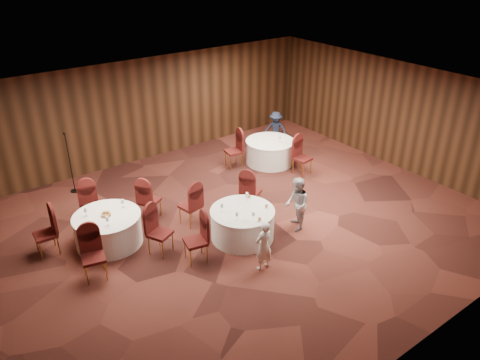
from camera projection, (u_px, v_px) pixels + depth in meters
ground at (238, 224)px, 11.67m from camera, size 12.00×12.00×0.00m
room_shell at (238, 152)px, 10.77m from camera, size 12.00×12.00×12.00m
table_main at (242, 224)px, 11.00m from camera, size 1.51×1.51×0.74m
table_left at (108, 229)px, 10.79m from camera, size 1.55×1.55×0.74m
table_right at (270, 152)px, 14.73m from camera, size 1.53×1.53×0.74m
chairs_main at (214, 211)px, 11.26m from camera, size 2.99×1.99×1.00m
chairs_left at (108, 223)px, 10.78m from camera, size 3.18×3.06×1.00m
chairs_right at (267, 155)px, 14.21m from camera, size 1.96×2.25×1.00m
tabletop_main at (249, 207)px, 10.78m from camera, size 1.06×1.12×0.22m
tabletop_left at (106, 213)px, 10.58m from camera, size 0.91×0.73×0.22m
tabletop_right at (280, 138)px, 14.37m from camera, size 0.08×0.08×0.22m
mic_stand at (72, 175)px, 12.97m from camera, size 0.24×0.24×1.74m
woman_a at (264, 246)px, 9.86m from camera, size 0.43×0.29×1.16m
woman_b at (297, 204)px, 11.21m from camera, size 0.78×0.83×1.35m
man_c at (276, 129)px, 15.81m from camera, size 0.82×0.91×1.22m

